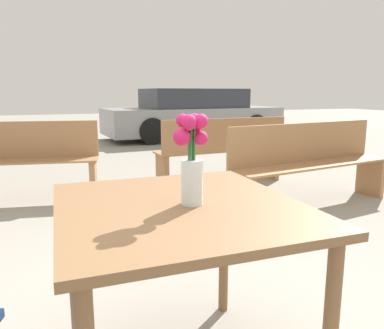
% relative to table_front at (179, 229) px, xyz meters
% --- Properties ---
extents(table_front, '(0.89, 0.95, 0.76)m').
position_rel_table_front_xyz_m(table_front, '(0.00, 0.00, 0.00)').
color(table_front, brown).
rests_on(table_front, ground_plane).
extents(flower_vase, '(0.13, 0.11, 0.33)m').
position_rel_table_front_xyz_m(flower_vase, '(0.04, -0.03, 0.26)').
color(flower_vase, silver).
rests_on(flower_vase, table_front).
extents(bench_near, '(1.65, 0.65, 0.85)m').
position_rel_table_front_xyz_m(bench_near, '(-0.72, 3.12, -0.19)').
color(bench_near, '#9E7047').
rests_on(bench_near, ground_plane).
extents(bench_middle, '(1.70, 0.44, 0.85)m').
position_rel_table_front_xyz_m(bench_middle, '(1.60, 2.92, -0.19)').
color(bench_middle, '#9E7047').
rests_on(bench_middle, ground_plane).
extents(bench_far, '(1.96, 0.63, 0.85)m').
position_rel_table_front_xyz_m(bench_far, '(2.06, 1.83, -0.18)').
color(bench_far, '#9E7047').
rests_on(bench_far, ground_plane).
extents(parked_car, '(4.58, 1.93, 1.25)m').
position_rel_table_front_xyz_m(parked_car, '(3.08, 7.74, -0.06)').
color(parked_car, gray).
rests_on(parked_car, ground_plane).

